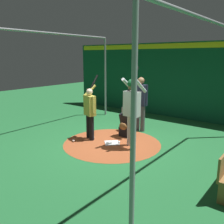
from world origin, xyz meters
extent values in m
plane|color=#216633|center=(0.00, 0.00, 0.00)|extent=(26.39, 26.39, 0.00)
cylinder|color=#9E4C28|center=(0.00, 0.00, 0.00)|extent=(2.87, 2.87, 0.01)
cube|color=white|center=(0.00, 0.00, 0.01)|extent=(0.59, 0.59, 0.01)
cylinder|color=#BCBCC0|center=(0.05, 0.77, 0.46)|extent=(0.15, 0.15, 0.91)
cylinder|color=#BCBCC0|center=(-0.19, 0.50, 0.46)|extent=(0.15, 0.15, 0.91)
cube|color=silver|center=(-0.07, 0.63, 1.25)|extent=(0.22, 0.44, 0.68)
cylinder|color=silver|center=(-0.17, 0.83, 1.75)|extent=(0.55, 0.09, 0.42)
cylinder|color=silver|center=(-0.17, 0.43, 1.75)|extent=(0.55, 0.09, 0.42)
sphere|color=brown|center=(-0.07, 0.63, 1.73)|extent=(0.24, 0.24, 0.24)
sphere|color=#0F4C23|center=(-0.07, 0.63, 1.80)|extent=(0.26, 0.26, 0.26)
cylinder|color=black|center=(-0.29, 0.50, 1.88)|extent=(0.54, 0.06, 0.73)
cube|color=black|center=(-0.85, -0.05, 0.15)|extent=(0.40, 0.40, 0.30)
cube|color=black|center=(-0.81, -0.05, 0.53)|extent=(0.31, 0.40, 0.49)
sphere|color=beige|center=(-0.79, -0.05, 0.87)|extent=(0.23, 0.23, 0.23)
cube|color=gray|center=(-0.69, -0.05, 0.87)|extent=(0.03, 0.20, 0.20)
ellipsoid|color=brown|center=(-0.53, 0.01, 0.40)|extent=(0.12, 0.28, 0.22)
cylinder|color=#4C4C51|center=(-1.59, 0.07, 0.45)|extent=(0.15, 0.15, 0.89)
cylinder|color=#4C4C51|center=(-1.59, -0.13, 0.45)|extent=(0.15, 0.15, 0.89)
cube|color=#1E2338|center=(-1.59, -0.03, 1.24)|extent=(0.22, 0.42, 0.71)
cylinder|color=#1E2338|center=(-1.59, 0.18, 1.30)|extent=(0.09, 0.09, 0.59)
cylinder|color=#1E2338|center=(-1.59, -0.23, 1.30)|extent=(0.09, 0.09, 0.59)
sphere|color=#9E704C|center=(-1.59, -0.03, 1.72)|extent=(0.23, 0.23, 0.23)
cylinder|color=black|center=(0.16, -0.67, 0.38)|extent=(0.15, 0.15, 0.77)
cylinder|color=black|center=(0.09, -0.85, 0.38)|extent=(0.15, 0.15, 0.77)
cube|color=gold|center=(0.12, -0.76, 1.07)|extent=(0.35, 0.47, 0.61)
cylinder|color=gold|center=(0.19, -0.57, 1.12)|extent=(0.09, 0.09, 0.51)
cylinder|color=gold|center=(-0.04, -0.91, 1.47)|extent=(0.45, 0.24, 0.40)
sphere|color=beige|center=(0.12, -0.76, 1.48)|extent=(0.20, 0.20, 0.20)
cylinder|color=black|center=(-0.12, -0.89, 1.59)|extent=(0.45, 0.22, 0.74)
cube|color=#0F472D|center=(-4.21, 0.00, 1.54)|extent=(0.20, 10.39, 3.07)
cube|color=yellow|center=(-4.10, 0.00, 2.92)|extent=(0.03, 10.18, 0.20)
cylinder|color=gray|center=(-2.71, -2.50, 1.62)|extent=(0.08, 0.08, 3.25)
cylinder|color=gray|center=(2.71, 2.50, 1.62)|extent=(0.08, 0.08, 3.25)
cylinder|color=gray|center=(0.00, -2.50, 3.25)|extent=(5.41, 0.07, 0.07)
cylinder|color=gray|center=(0.00, 2.50, 3.25)|extent=(5.41, 0.07, 0.07)
sphere|color=white|center=(0.03, -0.71, 0.04)|extent=(0.07, 0.07, 0.07)
sphere|color=white|center=(0.64, -0.97, 0.04)|extent=(0.07, 0.07, 0.07)
sphere|color=white|center=(-0.10, 0.18, 0.04)|extent=(0.07, 0.07, 0.07)
camera|label=1|loc=(5.40, 4.25, 2.52)|focal=39.33mm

